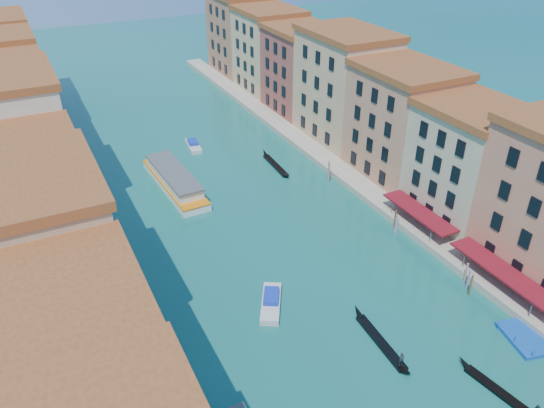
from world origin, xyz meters
The scene contains 12 objects.
left_bank_palazzos centered at (-26.00, 64.68, 9.71)m, with size 12.80×128.40×21.00m.
right_bank_palazzos centered at (30.00, 65.00, 9.75)m, with size 12.80×128.40×21.00m.
quay centered at (22.00, 65.00, 0.50)m, with size 4.00×140.00×1.00m, color #9E977F.
restaurant_awnings centered at (22.19, 23.00, 2.99)m, with size 3.20×44.55×3.12m.
mooring_poles_right centered at (19.10, 28.80, 1.30)m, with size 1.44×54.24×3.20m.
vaporetto_far centered at (-4.98, 66.88, 1.33)m, with size 5.43×19.97×2.94m.
gondola_fore centered at (4.10, 23.15, 0.38)m, with size 1.58×11.34×2.26m.
gondola_right centered at (10.51, 12.18, 0.40)m, with size 2.47×10.51×2.10m.
gondola_far centered at (13.22, 66.37, 0.34)m, with size 1.51×11.58×1.64m.
motorboat_mid centered at (-3.72, 33.94, 0.55)m, with size 5.23×6.95×1.41m.
motorboat_far centered at (2.92, 80.38, 0.51)m, with size 2.75×6.52×1.31m.
blue_dock centered at (18.50, 16.68, 0.23)m, with size 4.86×6.25×0.46m.
Camera 1 is at (-24.87, -8.67, 42.03)m, focal length 35.00 mm.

